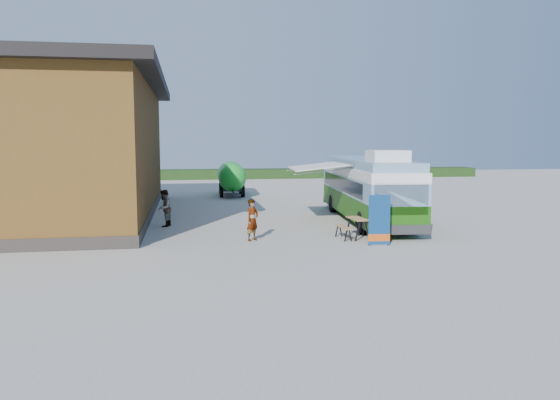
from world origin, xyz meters
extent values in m
plane|color=#BCB7AD|center=(0.00, 0.00, 0.00)|extent=(100.00, 100.00, 0.00)
cube|color=brown|center=(-10.50, 10.00, 3.50)|extent=(8.00, 20.00, 7.00)
cube|color=black|center=(-10.50, 10.00, 7.25)|extent=(9.60, 21.20, 0.50)
cube|color=#332D28|center=(-10.50, 10.00, 0.25)|extent=(8.10, 20.10, 0.50)
cube|color=#264419|center=(8.00, 38.00, 0.50)|extent=(40.00, 3.00, 1.00)
cube|color=#2E6310|center=(4.43, 5.52, 0.89)|extent=(3.56, 12.08, 1.09)
cube|color=#7596B6|center=(4.43, 5.52, 1.89)|extent=(3.56, 12.08, 0.89)
cube|color=black|center=(3.25, 6.12, 1.89)|extent=(0.95, 9.88, 0.69)
cube|color=black|center=(5.70, 5.90, 1.89)|extent=(0.95, 9.88, 0.69)
cube|color=white|center=(4.43, 5.52, 2.55)|extent=(3.56, 12.08, 0.45)
cube|color=#7596B6|center=(4.43, 5.52, 2.98)|extent=(3.39, 11.87, 0.40)
cube|color=white|center=(4.09, 1.76, 3.42)|extent=(1.74, 1.92, 0.50)
cube|color=black|center=(3.89, -0.38, 1.74)|extent=(2.23, 0.26, 1.29)
cube|color=#2D2D2D|center=(3.89, -0.33, 0.50)|extent=(2.54, 0.43, 0.40)
cube|color=#2D2D2D|center=(4.97, 11.36, 0.50)|extent=(2.54, 0.43, 0.40)
cylinder|color=black|center=(2.95, 1.67, 0.50)|extent=(0.39, 1.02, 0.99)
cylinder|color=black|center=(5.18, 1.46, 0.50)|extent=(0.39, 1.02, 0.99)
cylinder|color=black|center=(3.63, 9.08, 0.50)|extent=(0.39, 1.02, 0.99)
cylinder|color=black|center=(5.86, 8.87, 0.50)|extent=(0.39, 1.02, 0.99)
cube|color=white|center=(1.83, 5.60, 2.64)|extent=(2.96, 4.38, 0.32)
cube|color=#A5A8AD|center=(3.12, 5.48, 2.83)|extent=(0.56, 4.46, 0.15)
cylinder|color=#A5A8AD|center=(1.67, 3.83, 2.54)|extent=(2.68, 0.30, 0.33)
cylinder|color=#A5A8AD|center=(1.99, 7.37, 2.54)|extent=(2.68, 0.30, 0.33)
cube|color=navy|center=(2.74, -1.03, 1.00)|extent=(0.85, 0.11, 1.99)
cube|color=#CF4F13|center=(2.74, -1.03, 0.32)|extent=(0.87, 0.11, 0.28)
cube|color=#A5A8AD|center=(2.74, -1.03, 0.03)|extent=(0.61, 0.23, 0.06)
cylinder|color=#A5A8AD|center=(2.74, -1.01, 1.00)|extent=(0.03, 0.03, 1.99)
cube|color=tan|center=(2.40, 0.64, 0.84)|extent=(0.65, 1.38, 0.05)
cube|color=tan|center=(1.78, 0.60, 0.51)|extent=(0.37, 1.37, 0.04)
cube|color=tan|center=(3.01, 0.67, 0.51)|extent=(0.37, 1.37, 0.04)
cube|color=black|center=(2.23, 0.06, 0.42)|extent=(0.06, 0.06, 0.83)
cube|color=black|center=(2.63, 0.09, 0.42)|extent=(0.06, 0.06, 0.83)
cube|color=black|center=(2.16, 1.18, 0.42)|extent=(0.06, 0.06, 0.83)
cube|color=black|center=(2.56, 1.21, 0.42)|extent=(0.06, 0.06, 0.83)
imported|color=#999999|center=(-2.00, 0.90, 0.86)|extent=(0.74, 0.72, 1.72)
imported|color=#999999|center=(-5.70, 5.31, 0.88)|extent=(0.88, 1.01, 1.76)
cylinder|color=green|center=(-1.30, 19.70, 1.49)|extent=(2.20, 4.50, 1.99)
sphere|color=green|center=(-1.41, 17.50, 1.49)|extent=(1.99, 1.99, 1.99)
sphere|color=green|center=(-1.19, 21.91, 1.49)|extent=(1.99, 1.99, 1.99)
cube|color=black|center=(-1.30, 19.70, 0.61)|extent=(1.55, 4.69, 0.22)
cube|color=black|center=(-1.44, 16.84, 0.55)|extent=(0.20, 1.33, 0.11)
cylinder|color=black|center=(-2.14, 18.42, 0.44)|extent=(0.32, 0.89, 0.88)
cylinder|color=black|center=(-0.59, 18.34, 0.44)|extent=(0.32, 0.89, 0.88)
cylinder|color=black|center=(-2.01, 21.06, 0.44)|extent=(0.32, 0.89, 0.88)
cylinder|color=black|center=(-0.47, 20.99, 0.44)|extent=(0.32, 0.89, 0.88)
camera|label=1|loc=(-4.64, -21.06, 4.08)|focal=35.00mm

